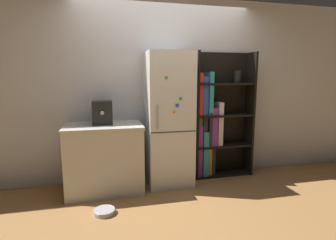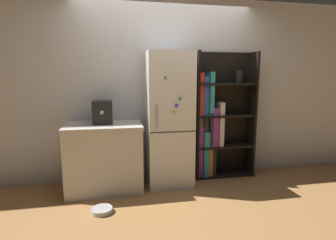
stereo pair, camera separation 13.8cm
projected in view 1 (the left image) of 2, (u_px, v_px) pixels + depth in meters
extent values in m
plane|color=#A87542|center=(172.00, 187.00, 3.56)|extent=(16.00, 16.00, 0.00)
cube|color=silver|center=(164.00, 90.00, 3.81)|extent=(8.00, 0.05, 2.60)
cube|color=white|center=(169.00, 120.00, 3.58)|extent=(0.60, 0.55, 1.82)
cube|color=#333333|center=(174.00, 132.00, 3.33)|extent=(0.59, 0.01, 0.01)
cube|color=#B2B2B7|center=(158.00, 117.00, 3.24)|extent=(0.02, 0.02, 0.30)
cube|color=orange|center=(174.00, 112.00, 3.29)|extent=(0.03, 0.01, 0.03)
cube|color=green|center=(166.00, 78.00, 3.20)|extent=(0.03, 0.02, 0.03)
cube|color=green|center=(180.00, 99.00, 3.28)|extent=(0.04, 0.01, 0.04)
cube|color=blue|center=(177.00, 106.00, 3.29)|extent=(0.04, 0.01, 0.04)
cube|color=black|center=(195.00, 116.00, 3.80)|extent=(0.03, 0.29, 1.85)
cube|color=black|center=(249.00, 114.00, 4.00)|extent=(0.03, 0.29, 1.85)
cube|color=black|center=(219.00, 114.00, 4.02)|extent=(0.90, 0.03, 1.85)
cube|color=black|center=(221.00, 173.00, 4.04)|extent=(0.84, 0.26, 0.03)
cube|color=black|center=(222.00, 145.00, 3.97)|extent=(0.84, 0.26, 0.03)
cube|color=black|center=(223.00, 115.00, 3.90)|extent=(0.84, 0.26, 0.03)
cube|color=black|center=(224.00, 84.00, 3.83)|extent=(0.84, 0.26, 0.03)
cube|color=purple|center=(198.00, 150.00, 3.90)|extent=(0.06, 0.21, 0.75)
cube|color=teal|center=(204.00, 153.00, 3.92)|extent=(0.08, 0.22, 0.67)
cube|color=orange|center=(208.00, 154.00, 3.95)|extent=(0.06, 0.18, 0.60)
cube|color=#262628|center=(212.00, 156.00, 3.97)|extent=(0.05, 0.19, 0.54)
cube|color=brown|center=(198.00, 121.00, 3.83)|extent=(0.06, 0.20, 0.74)
cube|color=#262628|center=(203.00, 129.00, 3.87)|extent=(0.07, 0.20, 0.50)
cube|color=#262628|center=(208.00, 129.00, 3.87)|extent=(0.04, 0.23, 0.51)
cube|color=purple|center=(212.00, 126.00, 3.90)|extent=(0.09, 0.23, 0.56)
cube|color=silver|center=(219.00, 124.00, 3.90)|extent=(0.07, 0.20, 0.64)
cube|color=red|center=(199.00, 94.00, 3.76)|extent=(0.06, 0.21, 0.61)
cube|color=#2D59B2|center=(204.00, 96.00, 3.78)|extent=(0.07, 0.19, 0.56)
cube|color=teal|center=(209.00, 94.00, 3.79)|extent=(0.06, 0.23, 0.62)
cylinder|color=black|center=(237.00, 77.00, 3.86)|extent=(0.10, 0.10, 0.18)
cube|color=beige|center=(105.00, 159.00, 3.42)|extent=(0.96, 0.63, 0.84)
cube|color=beige|center=(104.00, 126.00, 3.35)|extent=(0.98, 0.65, 0.04)
cube|color=black|center=(102.00, 113.00, 3.37)|extent=(0.25, 0.25, 0.30)
cylinder|color=#A5A39E|center=(102.00, 113.00, 3.22)|extent=(0.04, 0.06, 0.04)
cylinder|color=#B7B7BC|center=(104.00, 212.00, 2.87)|extent=(0.23, 0.23, 0.05)
torus|color=#B7B7BC|center=(104.00, 210.00, 2.86)|extent=(0.23, 0.23, 0.01)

